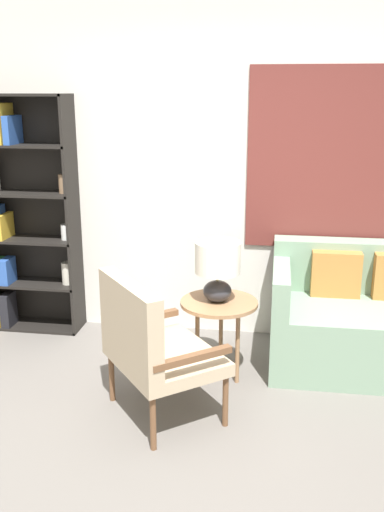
{
  "coord_description": "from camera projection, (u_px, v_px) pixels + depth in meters",
  "views": [
    {
      "loc": [
        0.57,
        -2.43,
        1.96
      ],
      "look_at": [
        0.03,
        1.14,
        0.9
      ],
      "focal_mm": 40.0,
      "sensor_mm": 36.0,
      "label": 1
    }
  ],
  "objects": [
    {
      "name": "ground_plane",
      "position": [
        153.0,
        484.0,
        2.94
      ],
      "size": [
        14.0,
        14.0,
        0.0
      ],
      "primitive_type": "plane",
      "color": "#66605B"
    },
    {
      "name": "wall_back",
      "position": [
        213.0,
        169.0,
        4.48
      ],
      "size": [
        6.4,
        0.08,
        2.7
      ],
      "color": "silver",
      "rests_on": "ground_plane"
    },
    {
      "name": "bookshelf",
      "position": [
        5.0,
        213.0,
        4.65
      ],
      "size": [
        0.93,
        0.3,
        1.93
      ],
      "color": "black",
      "rests_on": "ground_plane"
    },
    {
      "name": "armchair",
      "position": [
        149.0,
        341.0,
        3.4
      ],
      "size": [
        0.87,
        0.89,
        0.9
      ],
      "color": "brown",
      "rests_on": "ground_plane"
    },
    {
      "name": "side_table",
      "position": [
        219.0,
        309.0,
        3.92
      ],
      "size": [
        0.53,
        0.53,
        0.56
      ],
      "color": "#99704C",
      "rests_on": "ground_plane"
    },
    {
      "name": "table_lamp",
      "position": [
        218.0,
        265.0,
        3.83
      ],
      "size": [
        0.31,
        0.31,
        0.42
      ],
      "color": "#2D2D33",
      "rests_on": "side_table"
    }
  ]
}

